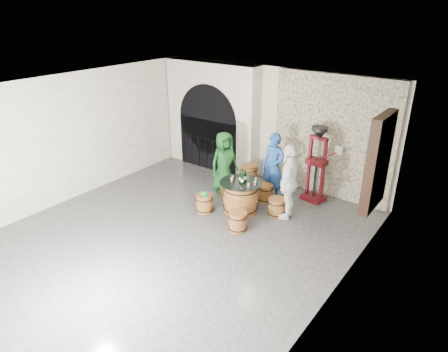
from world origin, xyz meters
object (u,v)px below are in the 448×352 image
Objects in this scene: barrel_stool_right at (277,207)px; barrel_table at (241,197)px; side_barrel at (249,175)px; corking_press at (317,159)px; person_green at (224,162)px; barrel_stool_near_left at (204,203)px; person_white at (289,182)px; wine_bottle_left at (241,177)px; person_blue at (273,166)px; barrel_stool_far at (265,193)px; barrel_stool_near_right at (238,221)px; wine_bottle_center at (242,179)px; wine_bottle_right at (245,176)px; barrel_stool_left at (229,189)px.

barrel_table is at bearing -156.19° from barrel_stool_right.
side_barrel is 2.03m from corking_press.
corking_press reaches higher than person_green.
barrel_table is 0.90m from barrel_stool_near_left.
barrel_stool_right is at bearing -35.31° from side_barrel.
corking_press is (0.13, 1.20, 0.23)m from person_white.
wine_bottle_left is (-1.04, -0.47, 0.01)m from person_white.
side_barrel is at bearing -162.95° from corking_press.
side_barrel is at bearing 167.82° from person_blue.
barrel_stool_far is at bearing 78.37° from barrel_table.
barrel_stool_far is 1.00× the size of barrel_stool_near_right.
person_white reaches higher than wine_bottle_center.
person_white is (1.75, 0.99, 0.70)m from barrel_stool_near_left.
barrel_stool_near_right is 0.27× the size of person_green.
corking_press is (0.99, 0.79, 0.93)m from barrel_stool_far.
person_green is 5.13× the size of wine_bottle_center.
person_blue is at bearing 83.53° from wine_bottle_center.
wine_bottle_right is (1.08, -0.62, 0.09)m from person_green.
person_white reaches higher than person_blue.
person_green is (-1.47, 1.48, 0.61)m from barrel_stool_near_right.
barrel_table is 0.59× the size of person_blue.
barrel_stool_left is 2.41m from corking_press.
barrel_stool_near_left is 0.24× the size of person_white.
barrel_stool_right is 1.00× the size of barrel_stool_near_left.
person_blue is (-0.58, 0.77, 0.66)m from barrel_stool_right.
person_blue reaches higher than barrel_table.
barrel_stool_left is 0.98m from barrel_stool_far.
barrel_stool_right is at bearing -79.11° from person_white.
barrel_stool_near_right is 0.24× the size of person_white.
wine_bottle_center is (0.81, 0.45, 0.71)m from barrel_stool_near_left.
barrel_stool_left is at bearing 144.44° from wine_bottle_center.
person_blue reaches higher than barrel_stool_near_right.
person_green is at bearing -109.90° from person_white.
wine_bottle_center is at bearing -73.02° from person_white.
barrel_stool_right is at bearing 19.79° from wine_bottle_right.
person_white is 0.93× the size of corking_press.
person_blue is (1.26, 0.42, 0.05)m from person_green.
corking_press reaches higher than barrel_stool_far.
barrel_stool_right is 1.64m from corking_press.
wine_bottle_right reaches higher than barrel_stool_near_left.
barrel_stool_right is 0.24× the size of person_white.
barrel_stool_far is at bearing 84.97° from wine_bottle_center.
barrel_stool_near_left is at bearing -73.46° from person_white.
side_barrel reaches higher than barrel_stool_near_left.
barrel_stool_far is at bearing -32.36° from side_barrel.
barrel_stool_right is at bearing -38.91° from barrel_stool_far.
barrel_stool_left is 1.00× the size of barrel_stool_right.
barrel_stool_right and barrel_stool_near_left have the same top height.
barrel_stool_near_right is at bearing -11.54° from barrel_stool_near_left.
person_blue is 0.96× the size of person_white.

